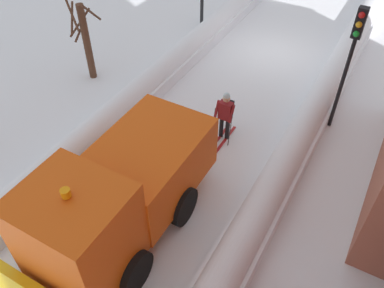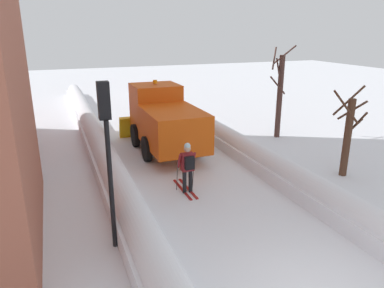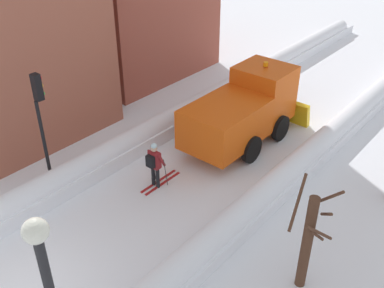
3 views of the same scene
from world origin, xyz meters
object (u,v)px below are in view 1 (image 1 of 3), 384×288
plow_truck (119,196)px  bare_tree_near (86,39)px  skier (225,114)px  traffic_light_pole (352,49)px

plow_truck → bare_tree_near: bare_tree_near is taller
skier → traffic_light_pole: traffic_light_pole is taller
skier → traffic_light_pole: size_ratio=0.42×
plow_truck → skier: size_ratio=3.31×
skier → traffic_light_pole: 4.21m
plow_truck → skier: plow_truck is taller
traffic_light_pole → bare_tree_near: traffic_light_pole is taller
plow_truck → traffic_light_pole: size_ratio=1.39×
plow_truck → traffic_light_pole: traffic_light_pole is taller
plow_truck → skier: bearing=-97.5°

